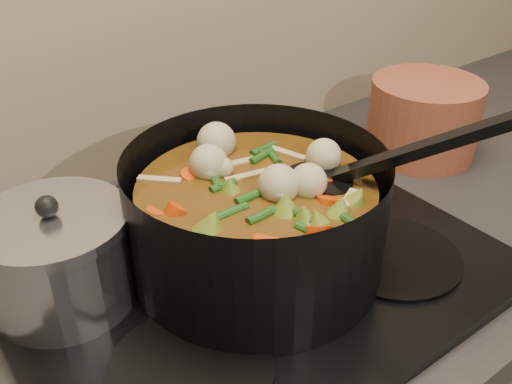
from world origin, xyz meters
TOP-DOWN VIEW (x-y plane):
  - stovetop at (0.00, 1.93)m, footprint 0.62×0.54m
  - stockpot at (0.00, 1.90)m, footprint 0.42×0.42m
  - saucepan at (-0.22, 1.99)m, footprint 0.18×0.18m
  - terracotta_crock at (0.46, 2.00)m, footprint 0.24×0.24m

SIDE VIEW (x-z plane):
  - stovetop at x=0.00m, z-range 0.91..0.93m
  - terracotta_crock at x=0.46m, z-range 0.91..1.05m
  - saucepan at x=-0.22m, z-range 0.92..1.06m
  - stockpot at x=0.00m, z-range 0.89..1.13m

